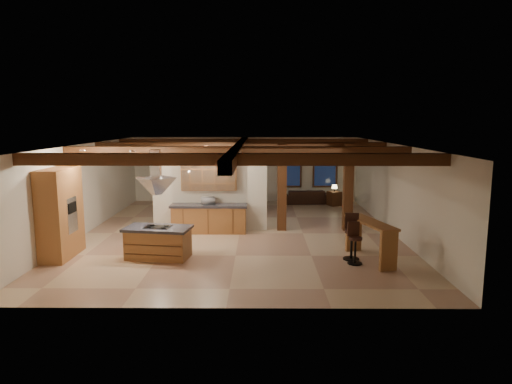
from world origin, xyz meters
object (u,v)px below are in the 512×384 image
(kitchen_island, at_px, (158,242))
(dining_table, at_px, (237,204))
(sofa, at_px, (305,196))
(bar_counter, at_px, (370,234))

(kitchen_island, height_order, dining_table, kitchen_island)
(kitchen_island, relative_size, sofa, 0.89)
(dining_table, distance_m, bar_counter, 7.30)
(sofa, xyz_separation_m, bar_counter, (0.87, -8.31, 0.40))
(bar_counter, bearing_deg, dining_table, 121.33)
(dining_table, height_order, bar_counter, bar_counter)
(kitchen_island, relative_size, dining_table, 0.97)
(dining_table, relative_size, bar_counter, 0.92)
(kitchen_island, xyz_separation_m, bar_counter, (5.60, -0.16, 0.28))
(dining_table, bearing_deg, sofa, 19.48)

